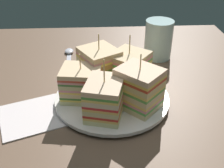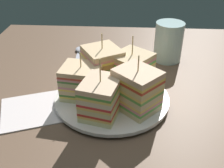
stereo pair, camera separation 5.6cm
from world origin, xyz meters
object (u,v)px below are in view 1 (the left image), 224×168
at_px(plate, 112,98).
at_px(sandwich_wedge_1, 100,66).
at_px(sandwich_wedge_2, 82,84).
at_px(napkin, 33,115).
at_px(sandwich_wedge_4, 139,88).
at_px(sandwich_wedge_0, 129,69).
at_px(chip_pile, 119,89).
at_px(drinking_glass, 158,42).
at_px(spoon, 69,54).
at_px(sandwich_wedge_3, 105,98).

relative_size(plate, sandwich_wedge_1, 2.06).
bearing_deg(sandwich_wedge_1, sandwich_wedge_2, -61.83).
height_order(sandwich_wedge_2, napkin, sandwich_wedge_2).
relative_size(sandwich_wedge_4, napkin, 0.93).
bearing_deg(sandwich_wedge_0, chip_pile, 6.93).
distance_m(sandwich_wedge_1, sandwich_wedge_2, 0.07).
bearing_deg(sandwich_wedge_4, drinking_glass, -66.90).
distance_m(sandwich_wedge_2, napkin, 0.12).
relative_size(sandwich_wedge_1, chip_pile, 1.64).
bearing_deg(spoon, sandwich_wedge_2, -171.32).
height_order(sandwich_wedge_0, napkin, sandwich_wedge_0).
bearing_deg(sandwich_wedge_1, sandwich_wedge_3, -26.95).
bearing_deg(drinking_glass, sandwich_wedge_0, 148.44).
xyz_separation_m(sandwich_wedge_2, napkin, (-0.04, 0.10, -0.05)).
bearing_deg(sandwich_wedge_3, sandwich_wedge_0, -13.64).
height_order(plate, sandwich_wedge_2, sandwich_wedge_2).
relative_size(sandwich_wedge_2, spoon, 0.69).
bearing_deg(napkin, plate, -75.13).
bearing_deg(sandwich_wedge_2, sandwich_wedge_1, 66.81).
height_order(sandwich_wedge_0, drinking_glass, sandwich_wedge_0).
bearing_deg(sandwich_wedge_4, spoon, -16.19).
xyz_separation_m(sandwich_wedge_1, chip_pile, (-0.05, -0.04, -0.03)).
distance_m(sandwich_wedge_3, sandwich_wedge_4, 0.07).
bearing_deg(plate, sandwich_wedge_1, 23.33).
bearing_deg(sandwich_wedge_1, drinking_glass, 102.35).
height_order(plate, sandwich_wedge_3, sandwich_wedge_3).
distance_m(sandwich_wedge_0, sandwich_wedge_3, 0.12).
relative_size(spoon, napkin, 1.18).
xyz_separation_m(sandwich_wedge_2, chip_pile, (0.01, -0.08, -0.02)).
bearing_deg(sandwich_wedge_3, sandwich_wedge_1, 17.79).
bearing_deg(napkin, sandwich_wedge_2, -68.96).
relative_size(spoon, drinking_glass, 1.38).
height_order(sandwich_wedge_4, spoon, sandwich_wedge_4).
bearing_deg(drinking_glass, spoon, 85.16).
relative_size(sandwich_wedge_2, drinking_glass, 0.95).
height_order(sandwich_wedge_4, napkin, sandwich_wedge_4).
height_order(plate, chip_pile, chip_pile).
bearing_deg(chip_pile, drinking_glass, -31.49).
distance_m(sandwich_wedge_0, drinking_glass, 0.19).
xyz_separation_m(sandwich_wedge_1, napkin, (-0.10, 0.14, -0.05)).
bearing_deg(sandwich_wedge_2, plate, 12.28).
distance_m(sandwich_wedge_2, sandwich_wedge_4, 0.12).
bearing_deg(napkin, drinking_glass, -49.90).
bearing_deg(chip_pile, sandwich_wedge_4, -142.87).
bearing_deg(sandwich_wedge_3, chip_pile, -11.51).
xyz_separation_m(chip_pile, spoon, (0.22, 0.13, -0.02)).
height_order(sandwich_wedge_4, drinking_glass, sandwich_wedge_4).
height_order(sandwich_wedge_3, spoon, sandwich_wedge_3).
xyz_separation_m(sandwich_wedge_2, sandwich_wedge_3, (-0.06, -0.04, 0.00)).
bearing_deg(napkin, sandwich_wedge_1, -53.76).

